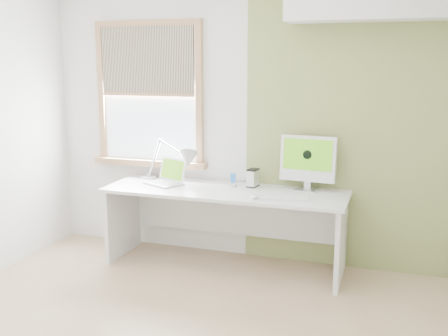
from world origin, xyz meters
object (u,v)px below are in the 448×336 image
at_px(desk_lamp, 180,161).
at_px(imac, 308,160).
at_px(laptop, 167,177).
at_px(external_drive, 253,178).
at_px(desk, 227,209).

distance_m(desk_lamp, imac, 1.20).
bearing_deg(laptop, external_drive, 9.40).
xyz_separation_m(laptop, external_drive, (0.80, 0.13, 0.02)).
bearing_deg(external_drive, imac, 3.57).
bearing_deg(laptop, imac, 7.19).
xyz_separation_m(desk, external_drive, (0.21, 0.14, 0.28)).
distance_m(laptop, external_drive, 0.82).
bearing_deg(desk, desk_lamp, 171.59).
distance_m(desk, imac, 0.87).
bearing_deg(external_drive, laptop, -170.60).
bearing_deg(desk_lamp, laptop, -147.92).
height_order(desk_lamp, external_drive, desk_lamp).
height_order(desk, desk_lamp, desk_lamp).
height_order(external_drive, imac, imac).
xyz_separation_m(laptop, imac, (1.30, 0.16, 0.22)).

